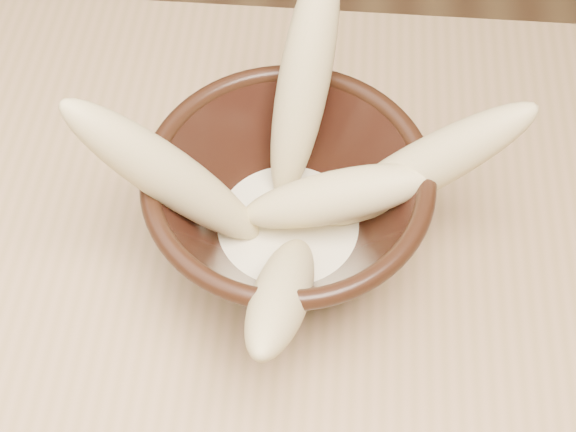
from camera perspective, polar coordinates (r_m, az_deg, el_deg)
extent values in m
cylinder|color=black|center=(0.59, 0.00, -2.39)|extent=(0.08, 0.08, 0.01)
cylinder|color=black|center=(0.57, 0.00, -1.40)|extent=(0.08, 0.08, 0.01)
torus|color=black|center=(0.51, 0.00, 2.79)|extent=(0.19, 0.19, 0.01)
cylinder|color=beige|center=(0.57, 0.00, -0.92)|extent=(0.11, 0.11, 0.01)
ellipsoid|color=#C6BC75|center=(0.54, 1.13, 9.50)|extent=(0.06, 0.13, 0.17)
ellipsoid|color=#C6BC75|center=(0.51, -8.45, 2.84)|extent=(0.13, 0.04, 0.16)
ellipsoid|color=#C6BC75|center=(0.53, 9.47, 3.37)|extent=(0.15, 0.06, 0.14)
ellipsoid|color=#C6BC75|center=(0.53, 3.40, 1.38)|extent=(0.14, 0.05, 0.08)
ellipsoid|color=#C6BC75|center=(0.49, -0.43, -5.52)|extent=(0.05, 0.14, 0.11)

